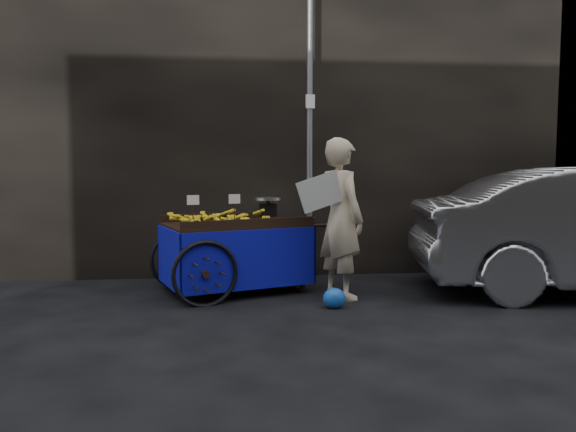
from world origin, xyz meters
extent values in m
plane|color=black|center=(0.00, 0.00, 0.00)|extent=(80.00, 80.00, 0.00)
cube|color=black|center=(-1.00, 2.60, 2.50)|extent=(11.00, 2.00, 5.00)
cylinder|color=slate|center=(0.30, 1.30, 2.00)|extent=(0.08, 0.08, 4.00)
cube|color=white|center=(0.30, 1.25, 2.40)|extent=(0.12, 0.02, 0.18)
cube|color=black|center=(-0.71, 0.68, 0.82)|extent=(1.88, 1.50, 0.06)
cube|color=black|center=(-0.87, 1.13, 0.89)|extent=(1.55, 0.58, 0.10)
cube|color=black|center=(-0.55, 0.23, 0.89)|extent=(1.55, 0.58, 0.10)
cube|color=black|center=(0.10, 0.53, 0.41)|extent=(0.07, 0.07, 0.82)
cube|color=black|center=(-0.17, 1.30, 0.41)|extent=(0.07, 0.07, 0.82)
cylinder|color=black|center=(0.44, 0.65, 0.82)|extent=(0.50, 0.21, 0.04)
cylinder|color=black|center=(0.17, 1.42, 0.82)|extent=(0.50, 0.21, 0.04)
torus|color=black|center=(-1.06, -0.02, 0.36)|extent=(0.74, 0.30, 0.77)
torus|color=black|center=(-1.42, 1.02, 0.36)|extent=(0.74, 0.30, 0.77)
cylinder|color=black|center=(-1.24, 0.50, 0.36)|extent=(0.43, 1.10, 0.05)
cube|color=#07128D|center=(-0.54, 0.19, 0.47)|extent=(1.59, 0.57, 0.69)
cube|color=#07128D|center=(-0.88, 1.17, 0.47)|extent=(1.59, 0.57, 0.69)
cube|color=#07128D|center=(-1.49, 0.41, 0.47)|extent=(0.37, 1.01, 0.69)
cube|color=#07128D|center=(0.07, 0.95, 0.47)|extent=(0.37, 1.01, 0.69)
cube|color=black|center=(-0.29, 0.88, 0.99)|extent=(0.22, 0.20, 0.16)
cylinder|color=silver|center=(-0.29, 0.88, 1.13)|extent=(0.44, 0.44, 0.03)
cube|color=white|center=(-1.20, 0.39, 1.15)|extent=(0.14, 0.06, 0.11)
cube|color=white|center=(-0.72, 0.56, 1.15)|extent=(0.14, 0.06, 0.11)
imported|color=#C5B292|center=(0.50, 0.20, 0.94)|extent=(0.71, 0.81, 1.87)
cube|color=silver|center=(0.24, 0.04, 1.26)|extent=(0.58, 0.08, 0.50)
ellipsoid|color=blue|center=(0.34, -0.28, 0.11)|extent=(0.25, 0.20, 0.22)
camera|label=1|loc=(-0.82, -6.19, 1.53)|focal=35.00mm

